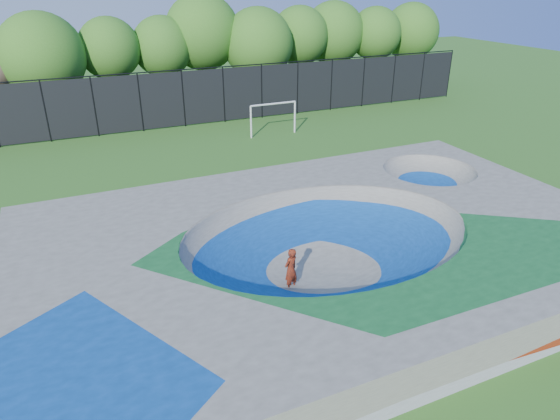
# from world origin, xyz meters

# --- Properties ---
(ground) EXTENTS (120.00, 120.00, 0.00)m
(ground) POSITION_xyz_m (0.00, 0.00, 0.00)
(ground) COLOR #2B5F1A
(ground) RESTS_ON ground
(skate_deck) EXTENTS (22.00, 14.00, 1.50)m
(skate_deck) POSITION_xyz_m (0.00, 0.00, 0.75)
(skate_deck) COLOR gray
(skate_deck) RESTS_ON ground
(skater) EXTENTS (0.69, 0.59, 1.61)m
(skater) POSITION_xyz_m (-1.96, -0.94, 0.80)
(skater) COLOR red
(skater) RESTS_ON ground
(skateboard) EXTENTS (0.81, 0.41, 0.05)m
(skateboard) POSITION_xyz_m (-1.96, -0.94, 0.03)
(skateboard) COLOR black
(skateboard) RESTS_ON ground
(soccer_goal) EXTENTS (3.35, 0.12, 2.21)m
(soccer_goal) POSITION_xyz_m (4.92, 16.35, 1.54)
(soccer_goal) COLOR silver
(soccer_goal) RESTS_ON ground
(fence) EXTENTS (48.09, 0.09, 4.04)m
(fence) POSITION_xyz_m (0.00, 21.00, 2.10)
(fence) COLOR black
(fence) RESTS_ON ground
(treeline) EXTENTS (52.55, 7.60, 8.80)m
(treeline) POSITION_xyz_m (0.58, 26.26, 5.08)
(treeline) COLOR #402A20
(treeline) RESTS_ON ground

